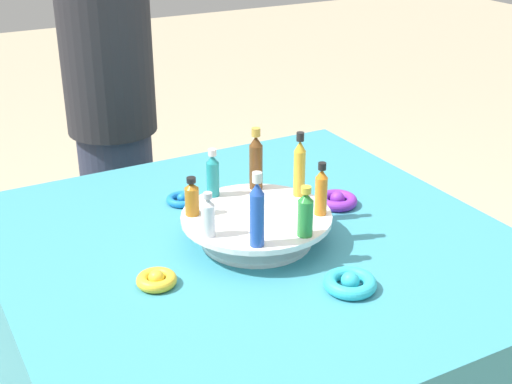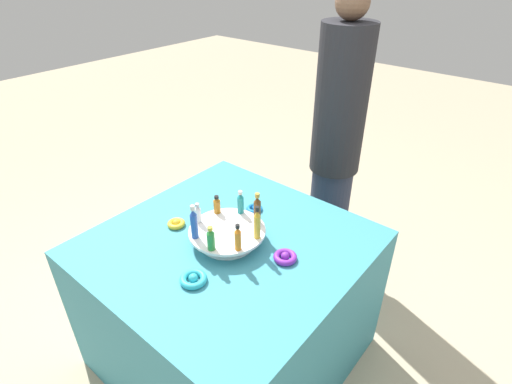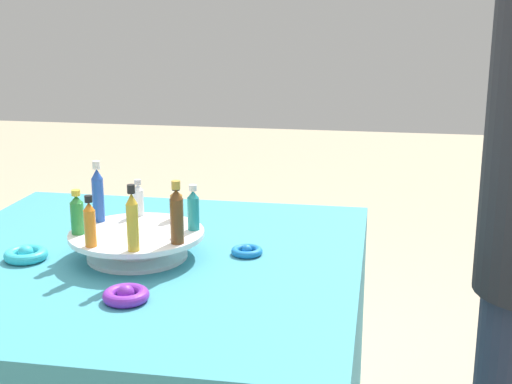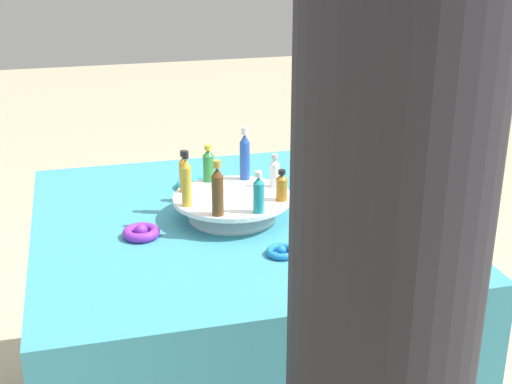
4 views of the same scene
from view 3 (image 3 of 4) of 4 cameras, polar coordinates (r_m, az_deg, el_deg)
name	(u,v)px [view 3 (image 3 of 4)]	position (r m, az deg, el deg)	size (l,w,h in m)	color
display_stand	(137,242)	(1.71, -9.49, -3.95)	(0.32, 0.32, 0.06)	white
bottle_clear	(138,199)	(1.82, -9.39, -0.56)	(0.03, 0.03, 0.09)	silver
bottle_blue	(98,194)	(1.78, -12.54, -0.14)	(0.03, 0.03, 0.15)	#234CAD
bottle_green	(77,214)	(1.70, -14.12, -1.69)	(0.03, 0.03, 0.11)	#288438
bottle_orange	(90,223)	(1.61, -13.15, -2.45)	(0.03, 0.03, 0.12)	orange
bottle_gold	(132,221)	(1.56, -9.85, -2.27)	(0.03, 0.03, 0.15)	gold
bottle_brown	(177,215)	(1.59, -6.36, -1.82)	(0.03, 0.03, 0.14)	brown
bottle_teal	(193,209)	(1.69, -5.04, -1.38)	(0.03, 0.03, 0.11)	teal
bottle_amber	(176,204)	(1.78, -6.39, -0.93)	(0.03, 0.03, 0.08)	#AD6B19
ribbon_bow_blue	(247,251)	(1.72, -0.73, -4.74)	(0.08, 0.08, 0.02)	blue
ribbon_bow_gold	(146,220)	(1.97, -8.77, -2.25)	(0.08, 0.08, 0.03)	gold
ribbon_bow_teal	(26,254)	(1.77, -17.93, -4.77)	(0.10, 0.10, 0.04)	#2DB7CC
ribbon_bow_purple	(126,295)	(1.48, -10.37, -8.11)	(0.10, 0.10, 0.03)	purple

